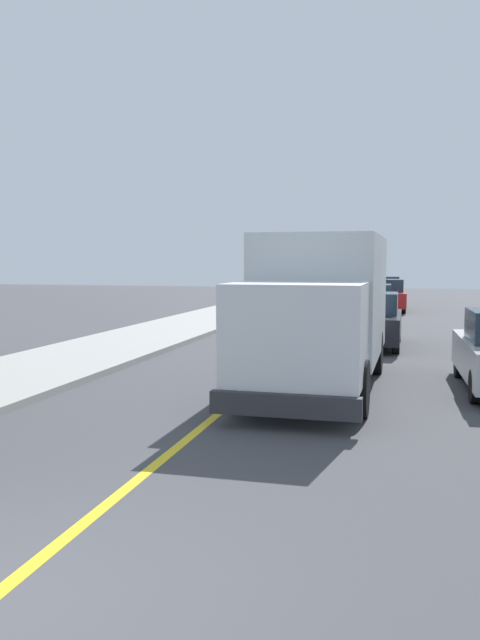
# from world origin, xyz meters

# --- Properties ---
(centre_line_yellow) EXTENTS (0.16, 56.00, 0.01)m
(centre_line_yellow) POSITION_xyz_m (0.00, 10.00, 0.00)
(centre_line_yellow) COLOR gold
(centre_line_yellow) RESTS_ON ground
(box_truck) EXTENTS (2.50, 7.21, 3.20)m
(box_truck) POSITION_xyz_m (1.39, 9.68, 1.77)
(box_truck) COLOR silver
(box_truck) RESTS_ON ground
(parked_car_near) EXTENTS (1.80, 4.40, 1.67)m
(parked_car_near) POSITION_xyz_m (2.09, 16.61, 0.79)
(parked_car_near) COLOR black
(parked_car_near) RESTS_ON ground
(parked_car_mid) EXTENTS (1.88, 4.43, 1.67)m
(parked_car_mid) POSITION_xyz_m (1.71, 23.89, 0.79)
(parked_car_mid) COLOR silver
(parked_car_mid) RESTS_ON ground
(parked_car_far) EXTENTS (1.99, 4.47, 1.67)m
(parked_car_far) POSITION_xyz_m (2.16, 31.31, 0.79)
(parked_car_far) COLOR maroon
(parked_car_far) RESTS_ON ground
(parked_car_furthest) EXTENTS (1.83, 4.41, 1.67)m
(parked_car_furthest) POSITION_xyz_m (1.90, 37.35, 0.79)
(parked_car_furthest) COLOR #B7B7BC
(parked_car_furthest) RESTS_ON ground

